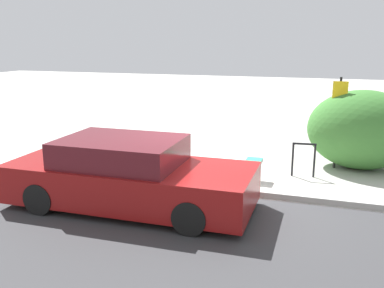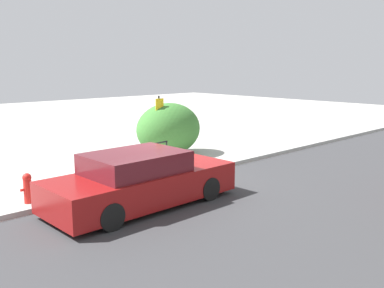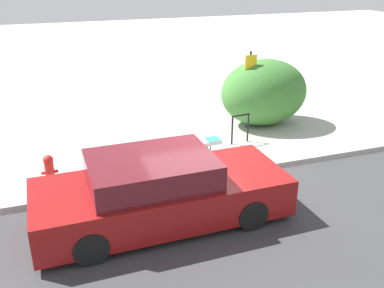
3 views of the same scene
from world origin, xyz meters
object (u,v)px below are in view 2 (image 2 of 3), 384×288
at_px(sign_post, 159,121).
at_px(fire_hydrant, 28,187).
at_px(bike_rack, 162,151).
at_px(bench, 128,164).
at_px(parked_car_near, 141,181).

bearing_deg(sign_post, fire_hydrant, -161.71).
distance_m(bike_rack, fire_hydrant, 5.10).
xyz_separation_m(bench, fire_hydrant, (-3.20, -0.26, -0.04)).
bearing_deg(bike_rack, sign_post, 54.08).
distance_m(fire_hydrant, parked_car_near, 2.85).
relative_size(bench, bike_rack, 2.30).
height_order(bench, bike_rack, bike_rack).
bearing_deg(bench, parked_car_near, -118.37).
height_order(bench, fire_hydrant, fire_hydrant).
height_order(bench, parked_car_near, parked_car_near).
bearing_deg(bench, sign_post, 32.86).
relative_size(bike_rack, sign_post, 0.36).
relative_size(sign_post, parked_car_near, 0.48).
height_order(bike_rack, parked_car_near, parked_car_near).
bearing_deg(bench, fire_hydrant, -175.27).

